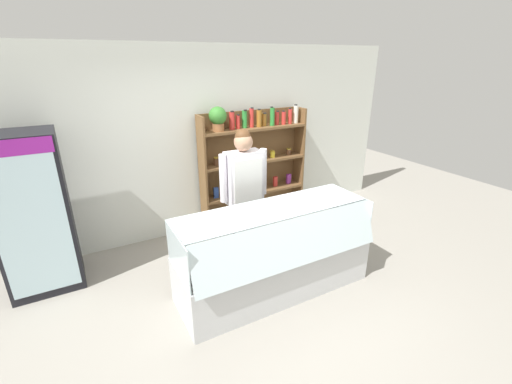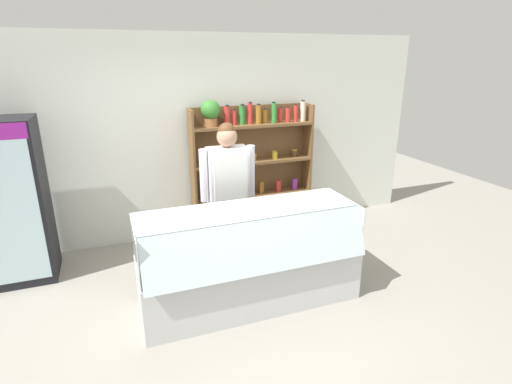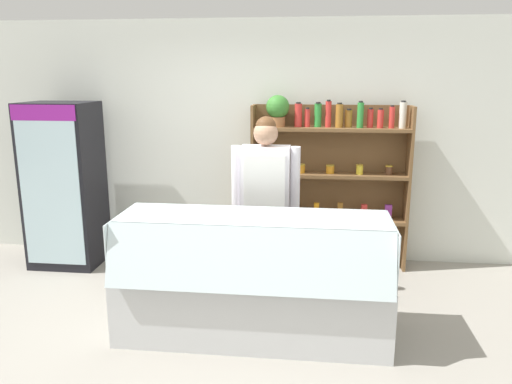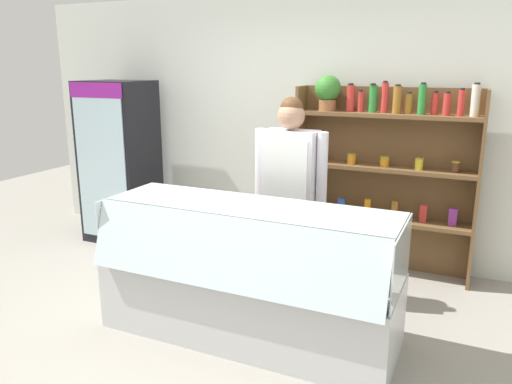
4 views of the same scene
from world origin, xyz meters
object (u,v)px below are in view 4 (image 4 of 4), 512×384
(drinks_fridge, at_px, (120,162))
(shelving_unit, at_px, (380,162))
(shop_clerk, at_px, (290,181))
(deli_display_case, at_px, (247,296))

(drinks_fridge, relative_size, shelving_unit, 0.96)
(drinks_fridge, xyz_separation_m, shop_clerk, (2.29, -0.59, 0.13))
(deli_display_case, bearing_deg, drinks_fridge, 148.88)
(drinks_fridge, height_order, deli_display_case, drinks_fridge)
(drinks_fridge, height_order, shelving_unit, shelving_unit)
(drinks_fridge, relative_size, shop_clerk, 1.05)
(shop_clerk, bearing_deg, drinks_fridge, 165.59)
(shelving_unit, bearing_deg, shop_clerk, -121.87)
(shelving_unit, xyz_separation_m, shop_clerk, (-0.57, -0.92, -0.04))
(drinks_fridge, xyz_separation_m, deli_display_case, (2.26, -1.37, -0.59))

